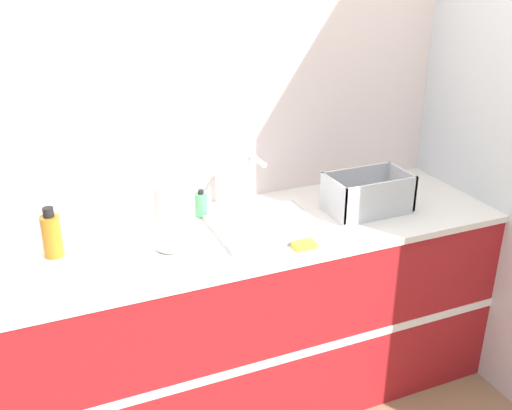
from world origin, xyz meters
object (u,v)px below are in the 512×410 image
sink (265,223)px  paper_towel_roll (169,217)px  soap_dispenser (201,204)px  bottle_amber (52,235)px  dish_rack (367,197)px

sink → paper_towel_roll: bearing=-175.0°
soap_dispenser → bottle_amber: bearing=-168.8°
paper_towel_roll → bottle_amber: (-0.44, 0.13, -0.05)m
soap_dispenser → sink: bearing=-45.5°
paper_towel_roll → dish_rack: bearing=0.7°
bottle_amber → soap_dispenser: (0.65, 0.13, -0.04)m
sink → soap_dispenser: 0.31m
dish_rack → paper_towel_roll: bearing=-179.3°
bottle_amber → sink: bearing=-5.9°
paper_towel_roll → dish_rack: size_ratio=0.75×
sink → bottle_amber: bearing=174.1°
dish_rack → bottle_amber: bottle_amber is taller
bottle_amber → soap_dispenser: bottle_amber is taller
dish_rack → soap_dispenser: (-0.72, 0.24, -0.01)m
bottle_amber → paper_towel_roll: bearing=-16.1°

